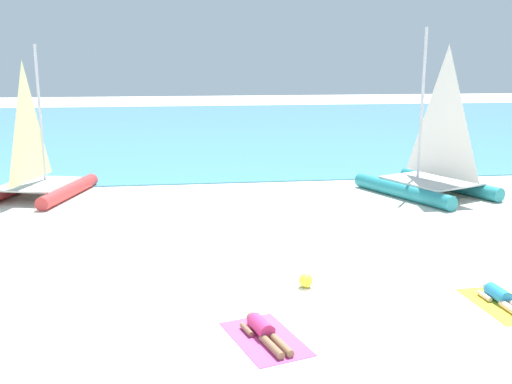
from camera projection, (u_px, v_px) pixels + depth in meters
ground_plane at (240, 198)px, 21.70m from camera, size 120.00×120.00×0.00m
ocean_water at (206, 127)px, 43.63m from camera, size 120.00×40.00×0.05m
sailboat_teal at (430, 171)px, 22.07m from camera, size 4.56×5.46×6.09m
sailboat_red at (38, 175)px, 21.73m from camera, size 3.72×4.78×5.49m
towel_left at (265, 339)px, 10.86m from camera, size 1.59×2.13×0.01m
sunbather_left at (264, 331)px, 10.89m from camera, size 0.81×1.55×0.30m
towel_right at (503, 305)px, 12.36m from camera, size 1.20×1.96×0.01m
sunbather_right at (502, 298)px, 12.39m from camera, size 0.56×1.57×0.30m
beach_ball at (306, 281)px, 13.27m from camera, size 0.31×0.31×0.31m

